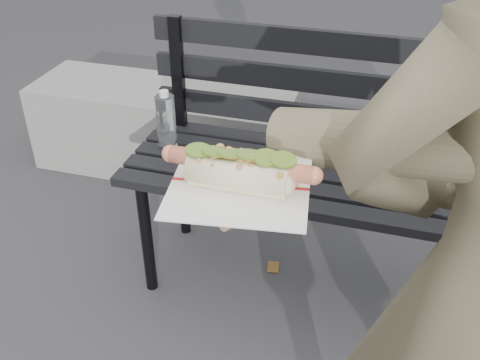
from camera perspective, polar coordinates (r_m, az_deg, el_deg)
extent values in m
cylinder|color=black|center=(1.94, -9.45, -5.82)|extent=(0.04, 0.04, 0.45)
cylinder|color=black|center=(2.19, -5.81, -0.50)|extent=(0.04, 0.04, 0.45)
cube|color=black|center=(1.65, 11.31, -3.63)|extent=(1.50, 0.07, 0.03)
cube|color=black|center=(1.72, 11.67, -1.90)|extent=(1.50, 0.07, 0.03)
cube|color=black|center=(1.80, 11.99, -0.32)|extent=(1.50, 0.07, 0.03)
cube|color=black|center=(1.87, 12.29, 1.14)|extent=(1.50, 0.07, 0.03)
cube|color=black|center=(1.95, 12.57, 2.47)|extent=(1.50, 0.07, 0.03)
cube|color=black|center=(2.00, -6.31, 10.49)|extent=(0.04, 0.03, 0.42)
cube|color=black|center=(1.93, 13.03, 5.60)|extent=(1.50, 0.02, 0.08)
cube|color=black|center=(1.87, 13.52, 9.13)|extent=(1.50, 0.02, 0.08)
cube|color=black|center=(1.82, 14.06, 12.85)|extent=(1.50, 0.02, 0.08)
cylinder|color=white|center=(1.89, -7.50, 5.78)|extent=(0.06, 0.06, 0.19)
cylinder|color=white|center=(1.84, -7.73, 8.68)|extent=(0.03, 0.03, 0.02)
cube|color=slate|center=(2.66, -7.69, 5.19)|extent=(1.20, 0.40, 0.40)
cylinder|color=brown|center=(0.80, 19.94, 3.08)|extent=(0.51, 0.23, 0.19)
cylinder|color=#D8A384|center=(0.77, 3.05, -1.31)|extent=(0.09, 0.08, 0.07)
ellipsoid|color=#D8A384|center=(0.78, 0.00, -1.54)|extent=(0.10, 0.12, 0.03)
cylinder|color=#D8A384|center=(0.77, -4.57, -1.98)|extent=(0.05, 0.02, 0.02)
cylinder|color=#D8A384|center=(0.78, -4.07, -1.17)|extent=(0.05, 0.02, 0.02)
cylinder|color=#D8A384|center=(0.80, -3.58, -0.40)|extent=(0.05, 0.02, 0.02)
cylinder|color=#D8A384|center=(0.82, -3.12, 0.34)|extent=(0.05, 0.02, 0.02)
cylinder|color=#D8A384|center=(0.73, -0.46, -3.89)|extent=(0.04, 0.05, 0.02)
cube|color=white|center=(0.77, 0.00, -0.50)|extent=(0.21, 0.21, 0.00)
cube|color=#B21E1E|center=(0.77, 0.00, -0.40)|extent=(0.19, 0.03, 0.00)
cylinder|color=#DC7254|center=(0.75, 0.00, 1.60)|extent=(0.20, 0.03, 0.02)
sphere|color=#DC7254|center=(0.78, -7.06, 2.67)|extent=(0.03, 0.03, 0.02)
sphere|color=#DC7254|center=(0.73, 7.52, 0.44)|extent=(0.03, 0.03, 0.02)
sphere|color=#9E6B2D|center=(0.76, -1.16, 2.97)|extent=(0.01, 0.01, 0.01)
sphere|color=#9E6B2D|center=(0.74, 4.18, 2.01)|extent=(0.01, 0.01, 0.01)
sphere|color=#9E6B2D|center=(0.75, 1.92, 2.68)|extent=(0.01, 0.01, 0.01)
sphere|color=#9E6B2D|center=(0.73, 4.44, 0.82)|extent=(0.01, 0.01, 0.01)
sphere|color=#9E6B2D|center=(0.74, 4.70, 1.79)|extent=(0.01, 0.01, 0.01)
sphere|color=#9E6B2D|center=(0.77, -1.91, 2.68)|extent=(0.01, 0.01, 0.01)
sphere|color=#9E6B2D|center=(0.76, 0.10, 2.30)|extent=(0.01, 0.01, 0.01)
sphere|color=#9E6B2D|center=(0.73, -0.03, 1.03)|extent=(0.01, 0.01, 0.01)
sphere|color=#9E6B2D|center=(0.72, 4.11, 0.38)|extent=(0.01, 0.01, 0.01)
sphere|color=#9E6B2D|center=(0.73, -0.77, 1.12)|extent=(0.01, 0.01, 0.01)
sphere|color=#9E6B2D|center=(0.73, 2.62, 1.15)|extent=(0.01, 0.01, 0.01)
sphere|color=#9E6B2D|center=(0.73, -0.02, 1.51)|extent=(0.01, 0.01, 0.01)
sphere|color=#9E6B2D|center=(0.73, 3.42, 1.27)|extent=(0.01, 0.01, 0.01)
sphere|color=#9E6B2D|center=(0.74, 0.88, 1.97)|extent=(0.01, 0.01, 0.01)
sphere|color=#9E6B2D|center=(0.74, -4.21, 1.92)|extent=(0.01, 0.01, 0.01)
sphere|color=#9E6B2D|center=(0.77, 0.15, 2.82)|extent=(0.01, 0.01, 0.01)
sphere|color=#9E6B2D|center=(0.75, 4.25, 2.56)|extent=(0.01, 0.01, 0.01)
sphere|color=#9E6B2D|center=(0.76, -3.88, 2.83)|extent=(0.01, 0.01, 0.01)
sphere|color=#9E6B2D|center=(0.75, -4.33, 1.86)|extent=(0.01, 0.01, 0.01)
sphere|color=#9E6B2D|center=(0.73, -0.15, 1.10)|extent=(0.01, 0.01, 0.01)
sphere|color=#9E6B2D|center=(0.75, 3.43, 1.78)|extent=(0.01, 0.01, 0.01)
sphere|color=#9E6B2D|center=(0.75, -2.69, 2.21)|extent=(0.01, 0.01, 0.01)
sphere|color=#9E6B2D|center=(0.74, 1.17, 2.16)|extent=(0.01, 0.01, 0.01)
sphere|color=#9E6B2D|center=(0.74, -2.81, 1.42)|extent=(0.01, 0.01, 0.01)
sphere|color=#9E6B2D|center=(0.73, -0.73, 1.25)|extent=(0.01, 0.01, 0.01)
sphere|color=#9E6B2D|center=(0.77, -2.04, 3.25)|extent=(0.01, 0.01, 0.01)
sphere|color=#9E6B2D|center=(0.74, 0.09, 1.90)|extent=(0.01, 0.01, 0.01)
sphere|color=#9E6B2D|center=(0.73, 1.15, 1.36)|extent=(0.01, 0.01, 0.01)
sphere|color=#9E6B2D|center=(0.75, -3.58, 2.45)|extent=(0.01, 0.01, 0.01)
sphere|color=#9E6B2D|center=(0.75, 2.42, 1.72)|extent=(0.01, 0.01, 0.01)
cylinder|color=olive|center=(0.76, -4.25, 3.07)|extent=(0.04, 0.04, 0.01)
cylinder|color=olive|center=(0.75, -2.52, 2.92)|extent=(0.04, 0.04, 0.01)
cylinder|color=olive|center=(0.75, -0.99, 2.75)|extent=(0.04, 0.04, 0.01)
cylinder|color=olive|center=(0.74, 0.96, 2.60)|extent=(0.04, 0.04, 0.01)
cylinder|color=olive|center=(0.73, 2.68, 2.31)|extent=(0.04, 0.04, 0.01)
cylinder|color=olive|center=(0.73, 4.44, 2.10)|extent=(0.04, 0.04, 0.01)
cube|color=brown|center=(2.92, -17.34, 2.15)|extent=(0.07, 0.05, 0.00)
cube|color=brown|center=(3.31, -5.46, 7.30)|extent=(0.05, 0.05, 0.00)
cube|color=brown|center=(2.14, 3.40, -8.80)|extent=(0.05, 0.07, 0.00)
cube|color=brown|center=(3.42, -19.73, 6.31)|extent=(0.04, 0.06, 0.00)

